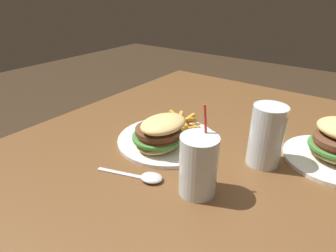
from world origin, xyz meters
TOP-DOWN VIEW (x-y plane):
  - dining_table at (0.00, 0.00)m, footprint 1.23×1.14m
  - meal_plate_near at (0.02, -0.18)m, footprint 0.27×0.27m
  - beer_glass at (-0.05, 0.06)m, footprint 0.08×0.08m
  - juice_glass at (0.13, -0.01)m, footprint 0.08×0.08m
  - spoon at (0.16, -0.12)m, footprint 0.07×0.16m

SIDE VIEW (x-z plane):
  - dining_table at x=0.00m, z-range 0.27..0.98m
  - spoon at x=0.16m, z-range 0.71..0.72m
  - meal_plate_near at x=0.02m, z-range 0.69..0.79m
  - juice_glass at x=0.13m, z-range 0.68..0.86m
  - beer_glass at x=-0.05m, z-range 0.71..0.86m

